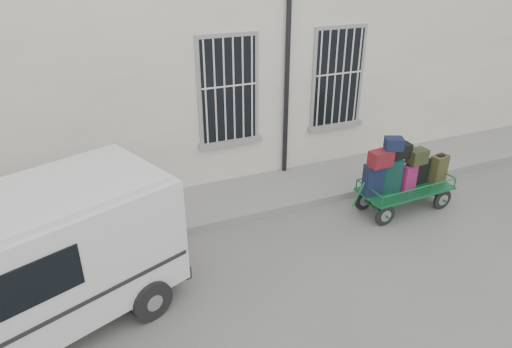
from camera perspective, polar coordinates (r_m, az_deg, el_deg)
The scene contains 5 objects.
ground at distance 8.49m, azimuth 6.57°, elevation -9.48°, with size 80.00×80.00×0.00m, color slate.
building at distance 12.11m, azimuth -5.98°, elevation 16.97°, with size 24.00×5.15×6.00m.
sidewalk at distance 10.11m, azimuth 0.52°, elevation -2.46°, with size 24.00×1.70×0.15m, color gray.
luggage_cart at distance 9.74m, azimuth 17.91°, elevation -0.13°, with size 2.32×0.95×1.70m.
van at distance 6.87m, azimuth -27.48°, elevation -10.00°, with size 4.53×3.14×2.12m.
Camera 1 is at (-3.57, -5.91, 4.95)m, focal length 32.00 mm.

